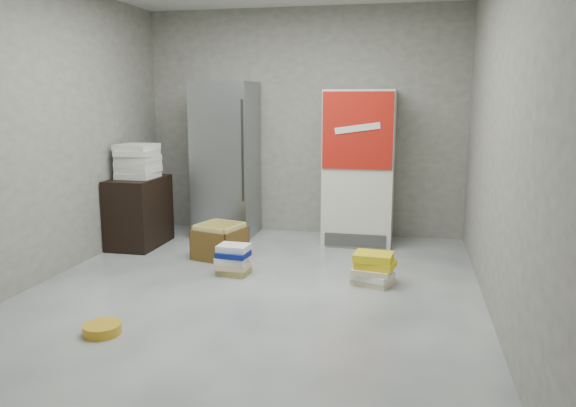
# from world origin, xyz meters

# --- Properties ---
(ground) EXTENTS (5.00, 5.00, 0.00)m
(ground) POSITION_xyz_m (0.00, 0.00, 0.00)
(ground) COLOR silver
(ground) RESTS_ON ground
(room_shell) EXTENTS (4.04, 5.04, 2.82)m
(room_shell) POSITION_xyz_m (0.00, 0.00, 1.80)
(room_shell) COLOR #9E988E
(room_shell) RESTS_ON ground
(steel_fridge) EXTENTS (0.70, 0.72, 1.90)m
(steel_fridge) POSITION_xyz_m (-0.90, 2.13, 0.95)
(steel_fridge) COLOR #909497
(steel_fridge) RESTS_ON ground
(coke_cooler) EXTENTS (0.80, 0.73, 1.80)m
(coke_cooler) POSITION_xyz_m (0.75, 2.12, 0.90)
(coke_cooler) COLOR silver
(coke_cooler) RESTS_ON ground
(wood_shelf) EXTENTS (0.50, 0.80, 0.80)m
(wood_shelf) POSITION_xyz_m (-1.73, 1.40, 0.40)
(wood_shelf) COLOR black
(wood_shelf) RESTS_ON ground
(supply_box_stack) EXTENTS (0.43, 0.44, 0.39)m
(supply_box_stack) POSITION_xyz_m (-1.72, 1.41, 0.99)
(supply_box_stack) COLOR silver
(supply_box_stack) RESTS_ON wood_shelf
(phonebook_stack_main) EXTENTS (0.33, 0.28, 0.30)m
(phonebook_stack_main) POSITION_xyz_m (-0.32, 0.56, 0.15)
(phonebook_stack_main) COLOR #94884E
(phonebook_stack_main) RESTS_ON ground
(phonebook_stack_side) EXTENTS (0.43, 0.38, 0.30)m
(phonebook_stack_side) POSITION_xyz_m (1.04, 0.57, 0.15)
(phonebook_stack_side) COLOR beige
(phonebook_stack_side) RESTS_ON ground
(cardboard_box) EXTENTS (0.57, 0.57, 0.37)m
(cardboard_box) POSITION_xyz_m (-0.64, 1.10, 0.15)
(cardboard_box) COLOR yellow
(cardboard_box) RESTS_ON ground
(bucket_lid) EXTENTS (0.31, 0.31, 0.07)m
(bucket_lid) POSITION_xyz_m (-0.82, -1.00, 0.04)
(bucket_lid) COLOR gold
(bucket_lid) RESTS_ON ground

